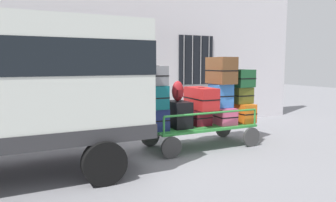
{
  "coord_description": "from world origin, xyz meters",
  "views": [
    {
      "loc": [
        -3.01,
        -6.05,
        1.88
      ],
      "look_at": [
        0.0,
        -0.01,
        1.09
      ],
      "focal_mm": 34.01,
      "sensor_mm": 36.0,
      "label": 1
    }
  ],
  "objects_px": {
    "luggage_cart": "(201,129)",
    "suitcase_midleft_bottom": "(178,114)",
    "suitcase_left_middle": "(155,97)",
    "suitcase_midright_bottom": "(221,115)",
    "suitcase_left_bottom": "(156,119)",
    "suitcase_right_bottom": "(240,112)",
    "suitcase_center_bottom": "(201,117)",
    "suitcase_right_top": "(242,78)",
    "backpack": "(178,91)",
    "suitcase_center_middle": "(201,98)",
    "suitcase_midright_top": "(221,70)",
    "suitcase_right_middle": "(241,95)",
    "suitcase_left_top": "(156,76)",
    "suitcase_midright_middle": "(221,95)"
  },
  "relations": [
    {
      "from": "luggage_cart",
      "to": "suitcase_right_top",
      "type": "bearing_deg",
      "value": -1.33
    },
    {
      "from": "suitcase_center_middle",
      "to": "suitcase_right_bottom",
      "type": "distance_m",
      "value": 1.19
    },
    {
      "from": "suitcase_left_middle",
      "to": "suitcase_left_top",
      "type": "xyz_separation_m",
      "value": [
        0.0,
        -0.06,
        0.45
      ]
    },
    {
      "from": "suitcase_right_top",
      "to": "suitcase_midleft_bottom",
      "type": "bearing_deg",
      "value": 177.88
    },
    {
      "from": "suitcase_left_bottom",
      "to": "suitcase_midright_bottom",
      "type": "xyz_separation_m",
      "value": [
        1.69,
        -0.02,
        -0.04
      ]
    },
    {
      "from": "suitcase_left_middle",
      "to": "suitcase_midright_bottom",
      "type": "distance_m",
      "value": 1.76
    },
    {
      "from": "suitcase_midright_top",
      "to": "suitcase_midleft_bottom",
      "type": "bearing_deg",
      "value": 179.77
    },
    {
      "from": "suitcase_center_bottom",
      "to": "suitcase_midleft_bottom",
      "type": "bearing_deg",
      "value": 174.9
    },
    {
      "from": "suitcase_center_bottom",
      "to": "suitcase_right_middle",
      "type": "xyz_separation_m",
      "value": [
        1.12,
        -0.01,
        0.46
      ]
    },
    {
      "from": "suitcase_center_middle",
      "to": "suitcase_midright_middle",
      "type": "relative_size",
      "value": 1.66
    },
    {
      "from": "luggage_cart",
      "to": "suitcase_midleft_bottom",
      "type": "height_order",
      "value": "suitcase_midleft_bottom"
    },
    {
      "from": "suitcase_center_middle",
      "to": "backpack",
      "type": "bearing_deg",
      "value": 176.51
    },
    {
      "from": "suitcase_left_middle",
      "to": "suitcase_center_middle",
      "type": "height_order",
      "value": "suitcase_left_middle"
    },
    {
      "from": "suitcase_left_top",
      "to": "suitcase_midright_top",
      "type": "distance_m",
      "value": 1.69
    },
    {
      "from": "suitcase_midright_top",
      "to": "backpack",
      "type": "distance_m",
      "value": 1.22
    },
    {
      "from": "suitcase_center_bottom",
      "to": "suitcase_midright_bottom",
      "type": "bearing_deg",
      "value": 0.57
    },
    {
      "from": "suitcase_left_top",
      "to": "suitcase_right_top",
      "type": "xyz_separation_m",
      "value": [
        2.25,
        -0.0,
        -0.1
      ]
    },
    {
      "from": "suitcase_center_middle",
      "to": "suitcase_right_middle",
      "type": "bearing_deg",
      "value": -1.13
    },
    {
      "from": "suitcase_left_middle",
      "to": "suitcase_right_bottom",
      "type": "xyz_separation_m",
      "value": [
        2.25,
        -0.04,
        -0.48
      ]
    },
    {
      "from": "suitcase_left_top",
      "to": "suitcase_right_bottom",
      "type": "relative_size",
      "value": 0.59
    },
    {
      "from": "suitcase_center_bottom",
      "to": "suitcase_midright_bottom",
      "type": "relative_size",
      "value": 0.53
    },
    {
      "from": "suitcase_center_bottom",
      "to": "suitcase_right_top",
      "type": "xyz_separation_m",
      "value": [
        1.12,
        -0.01,
        0.86
      ]
    },
    {
      "from": "backpack",
      "to": "suitcase_midright_bottom",
      "type": "bearing_deg",
      "value": -2.31
    },
    {
      "from": "suitcase_left_middle",
      "to": "suitcase_center_bottom",
      "type": "bearing_deg",
      "value": -2.33
    },
    {
      "from": "suitcase_right_middle",
      "to": "suitcase_right_top",
      "type": "height_order",
      "value": "suitcase_right_top"
    },
    {
      "from": "luggage_cart",
      "to": "suitcase_midleft_bottom",
      "type": "bearing_deg",
      "value": 176.31
    },
    {
      "from": "luggage_cart",
      "to": "suitcase_midright_bottom",
      "type": "xyz_separation_m",
      "value": [
        0.56,
        -0.01,
        0.28
      ]
    },
    {
      "from": "suitcase_center_middle",
      "to": "suitcase_right_top",
      "type": "relative_size",
      "value": 1.81
    },
    {
      "from": "luggage_cart",
      "to": "suitcase_midright_middle",
      "type": "height_order",
      "value": "suitcase_midright_middle"
    },
    {
      "from": "suitcase_right_top",
      "to": "backpack",
      "type": "relative_size",
      "value": 1.14
    },
    {
      "from": "suitcase_left_top",
      "to": "suitcase_midright_top",
      "type": "xyz_separation_m",
      "value": [
        1.69,
        0.06,
        0.09
      ]
    },
    {
      "from": "suitcase_center_bottom",
      "to": "suitcase_right_middle",
      "type": "distance_m",
      "value": 1.21
    },
    {
      "from": "suitcase_right_bottom",
      "to": "backpack",
      "type": "bearing_deg",
      "value": 178.45
    },
    {
      "from": "suitcase_left_bottom",
      "to": "suitcase_center_bottom",
      "type": "bearing_deg",
      "value": -1.44
    },
    {
      "from": "suitcase_center_middle",
      "to": "suitcase_right_middle",
      "type": "xyz_separation_m",
      "value": [
        1.12,
        -0.02,
        0.02
      ]
    },
    {
      "from": "suitcase_left_top",
      "to": "suitcase_right_middle",
      "type": "bearing_deg",
      "value": 0.12
    },
    {
      "from": "luggage_cart",
      "to": "suitcase_left_bottom",
      "type": "relative_size",
      "value": 4.35
    },
    {
      "from": "suitcase_center_middle",
      "to": "suitcase_right_bottom",
      "type": "relative_size",
      "value": 1.18
    },
    {
      "from": "suitcase_midleft_bottom",
      "to": "suitcase_midright_top",
      "type": "distance_m",
      "value": 1.47
    },
    {
      "from": "suitcase_left_middle",
      "to": "suitcase_midright_bottom",
      "type": "height_order",
      "value": "suitcase_left_middle"
    },
    {
      "from": "suitcase_midright_middle",
      "to": "suitcase_right_middle",
      "type": "bearing_deg",
      "value": -5.64
    },
    {
      "from": "suitcase_left_middle",
      "to": "suitcase_left_top",
      "type": "height_order",
      "value": "suitcase_left_top"
    },
    {
      "from": "suitcase_left_middle",
      "to": "suitcase_center_middle",
      "type": "bearing_deg",
      "value": -1.5
    },
    {
      "from": "suitcase_left_bottom",
      "to": "suitcase_right_bottom",
      "type": "relative_size",
      "value": 0.74
    },
    {
      "from": "luggage_cart",
      "to": "suitcase_right_top",
      "type": "xyz_separation_m",
      "value": [
        1.12,
        -0.03,
        1.14
      ]
    },
    {
      "from": "suitcase_midleft_bottom",
      "to": "suitcase_right_top",
      "type": "bearing_deg",
      "value": -2.12
    },
    {
      "from": "suitcase_left_middle",
      "to": "suitcase_midright_top",
      "type": "height_order",
      "value": "suitcase_midright_top"
    },
    {
      "from": "luggage_cart",
      "to": "suitcase_midright_top",
      "type": "height_order",
      "value": "suitcase_midright_top"
    },
    {
      "from": "suitcase_left_bottom",
      "to": "suitcase_midleft_bottom",
      "type": "xyz_separation_m",
      "value": [
        0.56,
        0.02,
        0.06
      ]
    },
    {
      "from": "suitcase_left_top",
      "to": "suitcase_midright_middle",
      "type": "bearing_deg",
      "value": 2.04
    }
  ]
}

